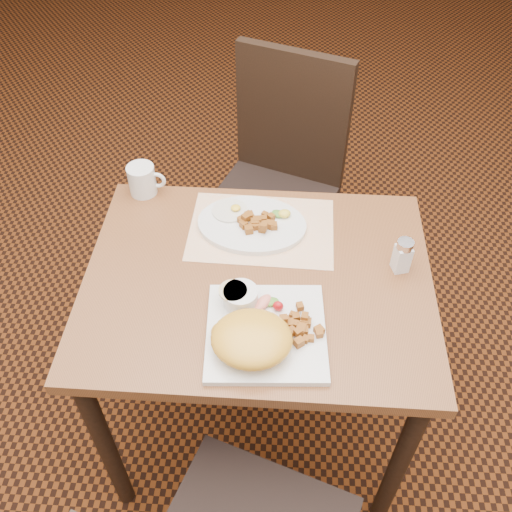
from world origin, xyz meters
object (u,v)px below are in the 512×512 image
(chair_far, at_px, (279,174))
(coffee_mug, at_px, (143,180))
(table, at_px, (258,304))
(plate_oval, at_px, (252,225))
(salt_shaker, at_px, (403,255))
(plate_square, at_px, (266,332))

(chair_far, distance_m, coffee_mug, 0.60)
(table, bearing_deg, plate_oval, 98.78)
(plate_oval, height_order, salt_shaker, salt_shaker)
(plate_square, bearing_deg, table, 99.83)
(table, xyz_separation_m, salt_shaker, (0.37, 0.06, 0.16))
(chair_far, relative_size, plate_square, 3.46)
(chair_far, xyz_separation_m, coffee_mug, (-0.39, -0.37, 0.26))
(chair_far, bearing_deg, plate_oval, 102.92)
(chair_far, bearing_deg, plate_square, 109.74)
(salt_shaker, xyz_separation_m, coffee_mug, (-0.73, 0.26, -0.01))
(plate_square, relative_size, coffee_mug, 2.49)
(salt_shaker, distance_m, coffee_mug, 0.77)
(salt_shaker, bearing_deg, chair_far, 117.62)
(plate_oval, bearing_deg, plate_square, -80.71)
(chair_far, distance_m, plate_square, 0.90)
(plate_square, distance_m, coffee_mug, 0.63)
(plate_square, distance_m, salt_shaker, 0.41)
(chair_far, height_order, coffee_mug, chair_far)
(plate_square, relative_size, salt_shaker, 2.80)
(table, distance_m, plate_square, 0.21)
(plate_oval, xyz_separation_m, salt_shaker, (0.40, -0.13, 0.04))
(chair_far, xyz_separation_m, salt_shaker, (0.33, -0.64, 0.26))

